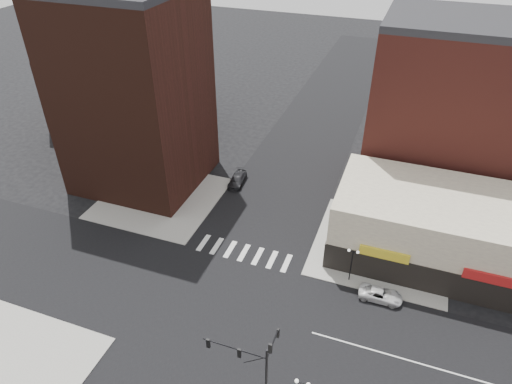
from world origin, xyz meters
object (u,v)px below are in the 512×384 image
(white_suv, at_px, (381,294))
(traffic_signal, at_px, (256,359))
(street_lamp_ne, at_px, (352,257))
(dark_sedan_north, at_px, (237,179))

(white_suv, bearing_deg, traffic_signal, 149.31)
(street_lamp_ne, relative_size, white_suv, 0.95)
(traffic_signal, height_order, dark_sedan_north, traffic_signal)
(street_lamp_ne, relative_size, dark_sedan_north, 0.91)
(white_suv, distance_m, dark_sedan_north, 26.26)
(dark_sedan_north, bearing_deg, street_lamp_ne, -41.17)
(street_lamp_ne, distance_m, dark_sedan_north, 22.73)
(traffic_signal, relative_size, street_lamp_ne, 1.87)
(traffic_signal, bearing_deg, street_lamp_ne, 73.25)
(dark_sedan_north, bearing_deg, white_suv, -39.35)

